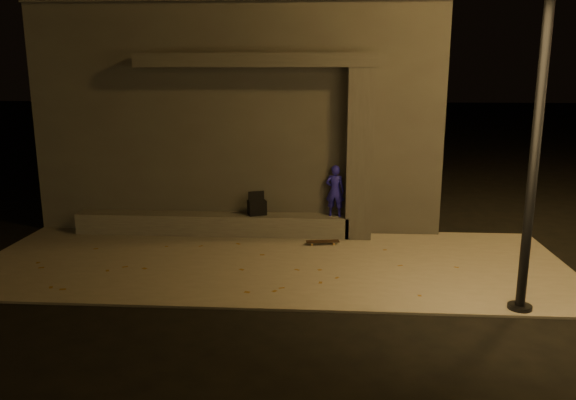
# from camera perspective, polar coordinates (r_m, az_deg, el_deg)

# --- Properties ---
(ground) EXTENTS (120.00, 120.00, 0.00)m
(ground) POSITION_cam_1_polar(r_m,az_deg,el_deg) (8.89, -2.88, -10.64)
(ground) COLOR black
(ground) RESTS_ON ground
(sidewalk) EXTENTS (11.00, 4.40, 0.04)m
(sidewalk) POSITION_cam_1_polar(r_m,az_deg,el_deg) (10.74, -1.63, -6.29)
(sidewalk) COLOR slate
(sidewalk) RESTS_ON ground
(building) EXTENTS (9.00, 5.10, 5.22)m
(building) POSITION_cam_1_polar(r_m,az_deg,el_deg) (14.75, -3.92, 9.21)
(building) COLOR #3D3937
(building) RESTS_ON ground
(ledge) EXTENTS (6.00, 0.55, 0.45)m
(ledge) POSITION_cam_1_polar(r_m,az_deg,el_deg) (12.54, -7.71, -2.40)
(ledge) COLOR #504D48
(ledge) RESTS_ON sidewalk
(column) EXTENTS (0.55, 0.55, 3.60)m
(column) POSITION_cam_1_polar(r_m,az_deg,el_deg) (11.99, 7.27, 4.60)
(column) COLOR #3D3937
(column) RESTS_ON sidewalk
(canopy) EXTENTS (5.00, 0.70, 0.28)m
(canopy) POSITION_cam_1_polar(r_m,az_deg,el_deg) (11.99, -3.35, 13.98)
(canopy) COLOR #3D3937
(canopy) RESTS_ON column
(skateboarder) EXTENTS (0.45, 0.34, 1.12)m
(skateboarder) POSITION_cam_1_polar(r_m,az_deg,el_deg) (12.10, 4.80, 0.94)
(skateboarder) COLOR #1E19A8
(skateboarder) RESTS_ON ledge
(backpack) EXTENTS (0.45, 0.38, 0.55)m
(backpack) POSITION_cam_1_polar(r_m,az_deg,el_deg) (12.27, -3.17, -0.65)
(backpack) COLOR black
(backpack) RESTS_ON ledge
(skateboard) EXTENTS (0.71, 0.28, 0.08)m
(skateboard) POSITION_cam_1_polar(r_m,az_deg,el_deg) (11.71, 3.54, -4.24)
(skateboard) COLOR black
(skateboard) RESTS_ON sidewalk
(street_lamp_0) EXTENTS (0.36, 0.36, 6.95)m
(street_lamp_0) POSITION_cam_1_polar(r_m,az_deg,el_deg) (8.68, 24.73, 14.43)
(street_lamp_0) COLOR black
(street_lamp_0) RESTS_ON ground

